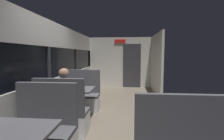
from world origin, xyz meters
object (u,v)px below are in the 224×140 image
(dining_table_near_window, at_px, (8,140))
(coffee_cup_secondary, at_px, (80,88))
(dining_table_mid_window, at_px, (74,93))
(bench_mid_window_facing_entry, at_px, (82,98))
(seated_passenger, at_px, (64,105))
(bench_near_window_facing_entry, at_px, (43,136))
(bench_mid_window_facing_end, at_px, (63,117))

(dining_table_near_window, bearing_deg, coffee_cup_secondary, 85.45)
(dining_table_mid_window, relative_size, bench_mid_window_facing_entry, 0.82)
(dining_table_near_window, distance_m, coffee_cup_secondary, 2.10)
(dining_table_near_window, height_order, coffee_cup_secondary, coffee_cup_secondary)
(bench_mid_window_facing_entry, bearing_deg, coffee_cup_secondary, -78.22)
(dining_table_near_window, relative_size, seated_passenger, 0.71)
(dining_table_near_window, relative_size, bench_mid_window_facing_entry, 0.82)
(dining_table_mid_window, relative_size, seated_passenger, 0.71)
(dining_table_mid_window, bearing_deg, coffee_cup_secondary, -30.22)
(dining_table_near_window, height_order, seated_passenger, seated_passenger)
(bench_mid_window_facing_entry, bearing_deg, bench_near_window_facing_entry, -90.00)
(dining_table_mid_window, xyz_separation_m, bench_mid_window_facing_entry, (0.00, 0.70, -0.31))
(bench_mid_window_facing_end, xyz_separation_m, coffee_cup_secondary, (0.17, 0.60, 0.46))
(dining_table_near_window, relative_size, bench_mid_window_facing_end, 0.82)
(bench_mid_window_facing_end, height_order, coffee_cup_secondary, bench_mid_window_facing_end)
(dining_table_mid_window, xyz_separation_m, bench_mid_window_facing_end, (0.00, -0.70, -0.31))
(bench_near_window_facing_entry, distance_m, seated_passenger, 0.88)
(coffee_cup_secondary, bearing_deg, dining_table_near_window, -94.55)
(bench_mid_window_facing_end, distance_m, bench_mid_window_facing_entry, 1.40)
(dining_table_near_window, xyz_separation_m, coffee_cup_secondary, (0.17, 2.08, 0.15))
(bench_near_window_facing_entry, relative_size, bench_mid_window_facing_end, 1.00)
(dining_table_near_window, xyz_separation_m, dining_table_mid_window, (0.00, 2.18, 0.00))
(bench_mid_window_facing_end, relative_size, coffee_cup_secondary, 12.22)
(bench_near_window_facing_entry, relative_size, dining_table_mid_window, 1.22)
(bench_mid_window_facing_end, bearing_deg, bench_mid_window_facing_entry, 90.00)
(dining_table_near_window, bearing_deg, bench_mid_window_facing_entry, 90.00)
(bench_near_window_facing_entry, xyz_separation_m, dining_table_mid_window, (0.00, 1.48, 0.31))
(dining_table_mid_window, relative_size, coffee_cup_secondary, 10.00)
(dining_table_mid_window, height_order, bench_mid_window_facing_entry, bench_mid_window_facing_entry)
(dining_table_near_window, bearing_deg, seated_passenger, 90.00)
(bench_near_window_facing_entry, height_order, dining_table_mid_window, bench_near_window_facing_entry)
(bench_near_window_facing_entry, relative_size, bench_mid_window_facing_entry, 1.00)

